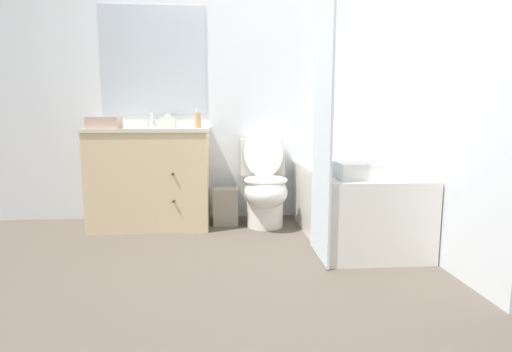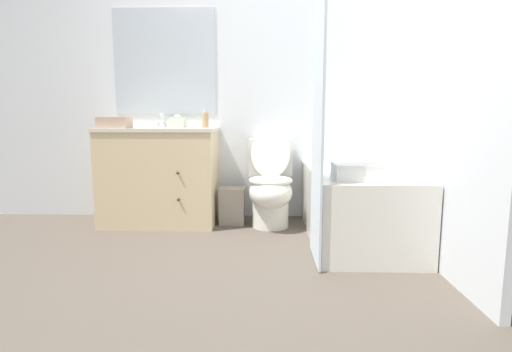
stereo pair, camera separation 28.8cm
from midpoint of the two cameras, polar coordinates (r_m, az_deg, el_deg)
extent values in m
plane|color=brown|center=(2.36, -5.25, -14.58)|extent=(14.00, 14.00, 0.00)
cube|color=silver|center=(3.71, -5.10, 13.42)|extent=(8.00, 0.05, 2.50)
cube|color=#B2BCC6|center=(3.78, -16.71, 15.58)|extent=(0.91, 0.01, 0.93)
cube|color=silver|center=(3.17, 18.52, 13.93)|extent=(0.05, 2.50, 2.50)
cube|color=beige|center=(3.52, -16.96, -0.46)|extent=(0.96, 0.54, 0.80)
cube|color=beige|center=(3.49, -17.24, 6.31)|extent=(0.98, 0.56, 0.03)
cylinder|color=silver|center=(3.49, -17.22, 5.66)|extent=(0.29, 0.29, 0.10)
sphere|color=#382D23|center=(3.20, -14.35, 0.26)|extent=(0.02, 0.02, 0.02)
sphere|color=#382D23|center=(3.23, -14.21, -3.55)|extent=(0.02, 0.02, 0.02)
cylinder|color=silver|center=(3.67, -16.62, 6.96)|extent=(0.04, 0.04, 0.04)
cylinder|color=silver|center=(3.63, -16.80, 7.93)|extent=(0.02, 0.11, 0.09)
cylinder|color=silver|center=(3.68, -17.46, 6.96)|extent=(0.03, 0.03, 0.04)
cylinder|color=silver|center=(3.66, -15.77, 7.03)|extent=(0.03, 0.03, 0.04)
cylinder|color=silver|center=(3.40, -1.13, -5.39)|extent=(0.31, 0.31, 0.22)
ellipsoid|color=silver|center=(3.30, -1.09, -2.32)|extent=(0.36, 0.46, 0.27)
torus|color=silver|center=(3.29, -1.10, -0.62)|extent=(0.36, 0.36, 0.04)
cube|color=silver|center=(3.58, -1.38, 2.73)|extent=(0.39, 0.18, 0.33)
ellipsoid|color=silver|center=(3.46, -1.29, 3.33)|extent=(0.34, 0.14, 0.43)
cube|color=silver|center=(3.16, 10.91, -3.77)|extent=(0.69, 1.38, 0.53)
cube|color=#A5A7A2|center=(3.11, 11.04, 0.87)|extent=(0.57, 1.26, 0.01)
cube|color=silver|center=(2.55, 6.30, 10.52)|extent=(0.01, 0.48, 2.02)
cube|color=gray|center=(3.48, -6.75, -4.35)|extent=(0.21, 0.18, 0.32)
cube|color=silver|center=(3.59, -14.70, 7.39)|extent=(0.13, 0.12, 0.09)
ellipsoid|color=white|center=(3.59, -14.74, 8.28)|extent=(0.06, 0.04, 0.03)
cylinder|color=tan|center=(3.47, -10.72, 7.83)|extent=(0.06, 0.06, 0.13)
cylinder|color=silver|center=(3.47, -10.75, 9.13)|extent=(0.03, 0.03, 0.03)
cube|color=tan|center=(3.44, -23.17, 7.00)|extent=(0.25, 0.17, 0.09)
cube|color=white|center=(2.63, 11.37, 0.77)|extent=(0.27, 0.26, 0.10)
camera|label=1|loc=(0.14, -92.86, -0.41)|focal=28.00mm
camera|label=2|loc=(0.14, 87.14, 0.41)|focal=28.00mm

